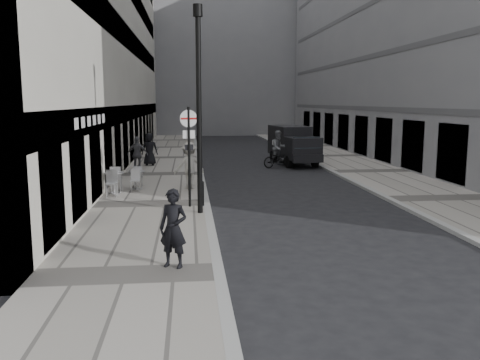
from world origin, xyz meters
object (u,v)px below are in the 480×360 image
at_px(panel_van, 293,143).
at_px(cyclist, 279,153).
at_px(walking_man, 173,228).
at_px(lamppost, 199,100).
at_px(sign_post, 189,143).

xyz_separation_m(panel_van, cyclist, (-1.11, -1.47, -0.46)).
xyz_separation_m(walking_man, cyclist, (5.49, 17.59, -0.17)).
height_order(walking_man, lamppost, lamppost).
bearing_deg(lamppost, walking_man, -97.36).
xyz_separation_m(lamppost, cyclist, (4.78, 12.05, -2.99)).
bearing_deg(walking_man, lamppost, 105.88).
height_order(lamppost, panel_van, lamppost).
bearing_deg(panel_van, cyclist, -134.55).
relative_size(lamppost, cyclist, 3.13).
relative_size(walking_man, lamppost, 0.26).
height_order(walking_man, panel_van, panel_van).
bearing_deg(sign_post, lamppost, -76.43).
bearing_deg(sign_post, walking_man, -97.57).
height_order(panel_van, cyclist, panel_van).
height_order(walking_man, cyclist, cyclist).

